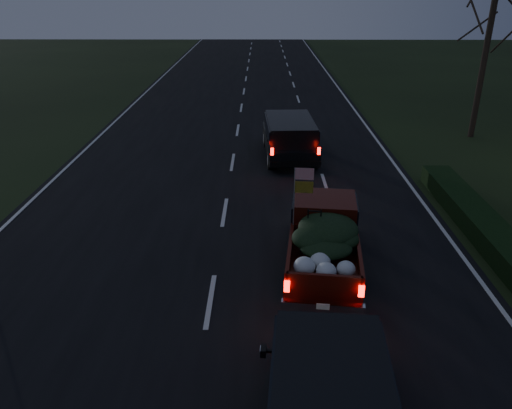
# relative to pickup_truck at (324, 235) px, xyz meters

# --- Properties ---
(ground) EXTENTS (120.00, 120.00, 0.00)m
(ground) POSITION_rel_pickup_truck_xyz_m (-2.83, -1.68, -0.91)
(ground) COLOR black
(ground) RESTS_ON ground
(road_asphalt) EXTENTS (14.00, 120.00, 0.02)m
(road_asphalt) POSITION_rel_pickup_truck_xyz_m (-2.83, -1.68, -0.90)
(road_asphalt) COLOR black
(road_asphalt) RESTS_ON ground
(hedge_row) EXTENTS (1.00, 10.00, 0.60)m
(hedge_row) POSITION_rel_pickup_truck_xyz_m (4.97, 1.32, -0.61)
(hedge_row) COLOR black
(hedge_row) RESTS_ON ground
(bare_tree_far) EXTENTS (3.60, 3.60, 7.00)m
(bare_tree_far) POSITION_rel_pickup_truck_xyz_m (8.67, 12.32, 4.32)
(bare_tree_far) COLOR black
(bare_tree_far) RESTS_ON ground
(pickup_truck) EXTENTS (2.26, 4.79, 2.43)m
(pickup_truck) POSITION_rel_pickup_truck_xyz_m (0.00, 0.00, 0.00)
(pickup_truck) COLOR #400F08
(pickup_truck) RESTS_ON ground
(lead_suv) EXTENTS (2.24, 4.90, 1.38)m
(lead_suv) POSITION_rel_pickup_truck_xyz_m (-0.42, 9.01, 0.14)
(lead_suv) COLOR black
(lead_suv) RESTS_ON ground
(rear_suv) EXTENTS (2.21, 4.63, 1.29)m
(rear_suv) POSITION_rel_pickup_truck_xyz_m (-0.57, -5.83, 0.07)
(rear_suv) COLOR black
(rear_suv) RESTS_ON ground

